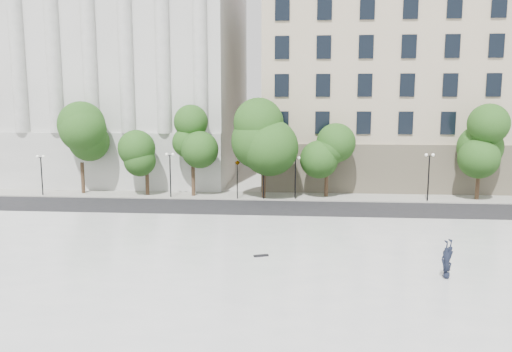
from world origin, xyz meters
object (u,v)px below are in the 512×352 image
Objects in this scene: person_lying at (446,273)px; skateboard at (261,256)px; traffic_light_east at (264,160)px; traffic_light_west at (237,160)px.

skateboard is at bearing 127.57° from person_lying.
person_lying is 9.84m from skateboard.
traffic_light_east is 18.81m from skateboard.
skateboard is at bearing -79.20° from traffic_light_west.
traffic_light_west is at bearing 81.38° from skateboard.
traffic_light_east is at bearing 73.89° from skateboard.
traffic_light_west is 1.00× the size of traffic_light_east.
traffic_light_east is (2.46, 0.00, -0.00)m from traffic_light_west.
traffic_light_west is 25.12m from person_lying.
person_lying is 2.30× the size of skateboard.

